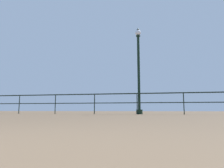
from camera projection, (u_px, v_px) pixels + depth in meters
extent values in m
cube|color=black|center=(137.00, 93.00, 9.50)|extent=(25.10, 0.05, 0.05)
cube|color=black|center=(137.00, 103.00, 9.45)|extent=(25.10, 0.04, 0.04)
cylinder|color=black|center=(19.00, 105.00, 10.71)|extent=(0.04, 0.04, 0.97)
cylinder|color=black|center=(55.00, 104.00, 10.29)|extent=(0.04, 0.04, 0.97)
cylinder|color=black|center=(94.00, 104.00, 9.86)|extent=(0.04, 0.04, 0.97)
cylinder|color=black|center=(137.00, 104.00, 9.44)|extent=(0.04, 0.04, 0.97)
cylinder|color=black|center=(184.00, 104.00, 9.02)|extent=(0.04, 0.04, 0.97)
cylinder|color=black|center=(139.00, 112.00, 9.53)|extent=(0.30, 0.30, 0.22)
cylinder|color=black|center=(139.00, 72.00, 9.77)|extent=(0.13, 0.13, 3.61)
cylinder|color=black|center=(138.00, 36.00, 10.01)|extent=(0.20, 0.20, 0.06)
sphere|color=white|center=(138.00, 33.00, 10.03)|extent=(0.29, 0.29, 0.29)
cone|color=black|center=(138.00, 29.00, 10.05)|extent=(0.15, 0.15, 0.10)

